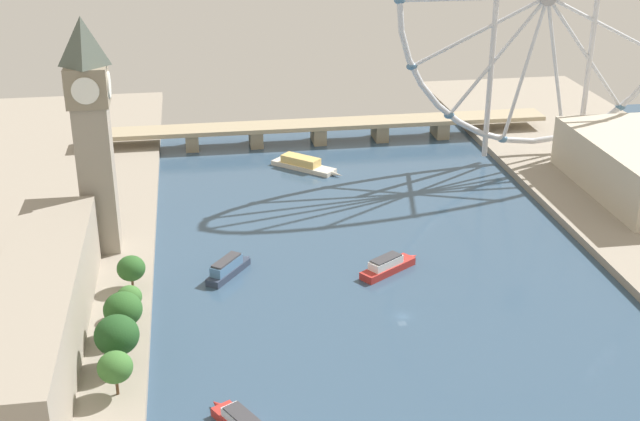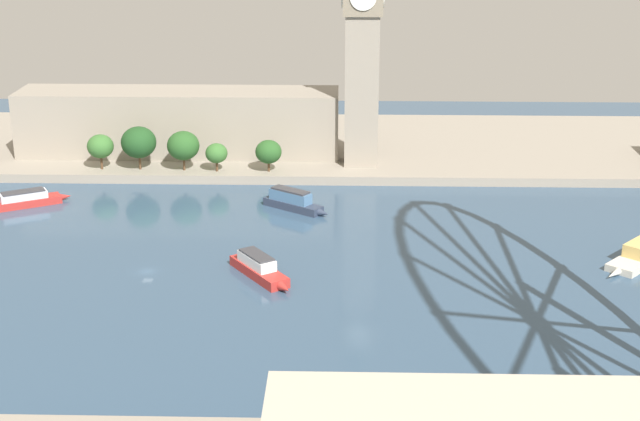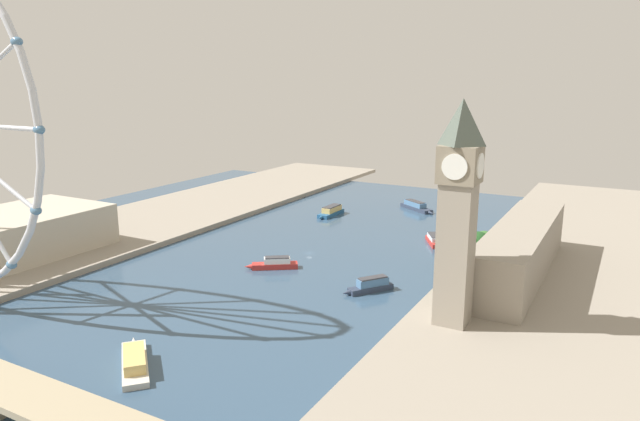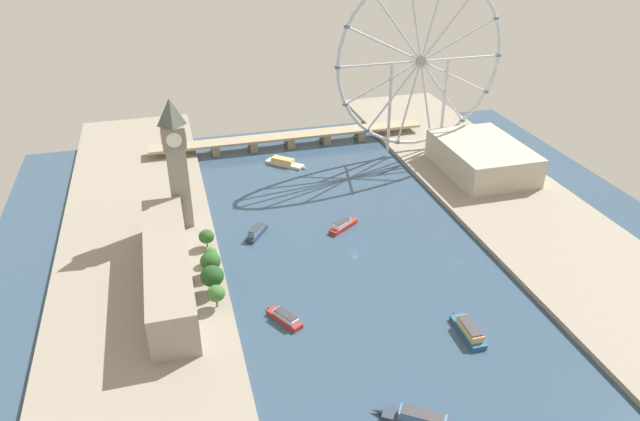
# 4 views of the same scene
# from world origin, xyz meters

# --- Properties ---
(ground_plane) EXTENTS (410.70, 410.70, 0.00)m
(ground_plane) POSITION_xyz_m (0.00, 0.00, 0.00)
(ground_plane) COLOR #334C66
(riverbank_left) EXTENTS (90.00, 520.00, 3.00)m
(riverbank_left) POSITION_xyz_m (-120.35, 0.00, 1.50)
(riverbank_left) COLOR gray
(riverbank_left) RESTS_ON ground_plane
(riverbank_right) EXTENTS (90.00, 520.00, 3.00)m
(riverbank_right) POSITION_xyz_m (120.35, 0.00, 1.50)
(riverbank_right) COLOR gray
(riverbank_right) RESTS_ON ground_plane
(clock_tower) EXTENTS (14.19, 14.19, 79.89)m
(clock_tower) POSITION_xyz_m (-92.18, 56.74, 44.69)
(clock_tower) COLOR gray
(clock_tower) RESTS_ON riverbank_left
(parliament_block) EXTENTS (22.00, 114.12, 22.86)m
(parliament_block) POSITION_xyz_m (-103.82, -8.32, 14.43)
(parliament_block) COLOR gray
(parliament_block) RESTS_ON riverbank_left
(tree_row_embankment) EXTENTS (12.12, 66.24, 14.86)m
(tree_row_embankment) POSITION_xyz_m (-82.14, -7.85, 11.37)
(tree_row_embankment) COLOR #513823
(tree_row_embankment) RESTS_ON riverbank_left
(ferris_wheel) EXTENTS (133.18, 3.20, 135.42)m
(ferris_wheel) POSITION_xyz_m (91.96, 128.49, 72.34)
(ferris_wheel) COLOR silver
(ferris_wheel) RESTS_ON riverbank_right
(riverside_hall) EXTENTS (54.37, 76.45, 20.87)m
(riverside_hall) POSITION_xyz_m (122.87, 77.82, 13.44)
(riverside_hall) COLOR #BCB29E
(riverside_hall) RESTS_ON riverbank_right
(river_bridge) EXTENTS (222.70, 15.39, 9.68)m
(river_bridge) POSITION_xyz_m (-0.00, 168.12, 7.14)
(river_bridge) COLOR tan
(river_bridge) RESTS_ON ground_plane
(tour_boat_0) EXTENTS (29.30, 27.29, 5.35)m
(tour_boat_0) POSITION_xyz_m (-12.33, 132.29, 2.17)
(tour_boat_0) COLOR beige
(tour_boat_0) RESTS_ON ground_plane
(tour_boat_1) EXTENTS (23.37, 17.85, 5.76)m
(tour_boat_1) POSITION_xyz_m (2.38, 29.59, 2.29)
(tour_boat_1) COLOR #B22D28
(tour_boat_1) RESTS_ON ground_plane
(tour_boat_2) EXTENTS (16.80, 21.44, 6.30)m
(tour_boat_2) POSITION_xyz_m (-50.65, 35.42, 2.63)
(tour_boat_2) COLOR #2D384C
(tour_boat_2) RESTS_ON ground_plane
(tour_boat_3) EXTENTS (7.75, 28.76, 6.37)m
(tour_boat_3) POSITION_xyz_m (29.56, -80.54, 2.69)
(tour_boat_3) COLOR #235684
(tour_boat_3) RESTS_ON ground_plane
(tour_boat_4) EXTENTS (30.23, 22.55, 6.02)m
(tour_boat_4) POSITION_xyz_m (-14.68, -123.50, 2.49)
(tour_boat_4) COLOR #2D384C
(tour_boat_4) RESTS_ON ground_plane
(tour_boat_5) EXTENTS (15.30, 22.74, 5.01)m
(tour_boat_5) POSITION_xyz_m (-51.96, -47.85, 2.11)
(tour_boat_5) COLOR #B22D28
(tour_boat_5) RESTS_ON ground_plane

